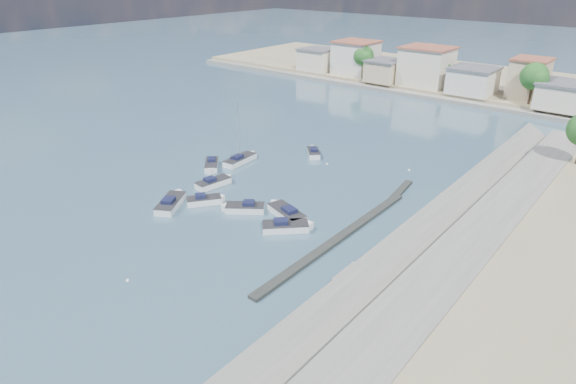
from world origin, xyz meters
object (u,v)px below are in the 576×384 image
at_px(motorboat_a, 171,202).
at_px(motorboat_h, 288,227).
at_px(motorboat_f, 313,153).
at_px(motorboat_g, 212,165).
at_px(sailboat, 241,159).
at_px(motorboat_b, 206,200).
at_px(motorboat_d, 243,208).
at_px(motorboat_c, 285,212).
at_px(motorboat_e, 215,183).

xyz_separation_m(motorboat_a, motorboat_h, (14.31, 4.17, -0.00)).
relative_size(motorboat_f, motorboat_g, 0.89).
bearing_deg(sailboat, motorboat_g, -110.37).
xyz_separation_m(motorboat_b, motorboat_d, (4.80, 1.33, -0.00)).
distance_m(motorboat_b, motorboat_d, 4.98).
relative_size(motorboat_a, motorboat_g, 1.27).
bearing_deg(motorboat_g, motorboat_h, -19.22).
height_order(motorboat_c, motorboat_h, same).
bearing_deg(motorboat_e, motorboat_f, 79.34).
height_order(motorboat_b, motorboat_f, same).
relative_size(motorboat_e, sailboat, 0.58).
bearing_deg(motorboat_d, motorboat_h, -0.90).
relative_size(motorboat_e, motorboat_f, 1.33).
xyz_separation_m(motorboat_f, motorboat_h, (11.44, -19.90, 0.00)).
xyz_separation_m(motorboat_c, motorboat_f, (-9.11, 17.49, -0.00)).
bearing_deg(motorboat_a, motorboat_h, 16.25).
bearing_deg(sailboat, motorboat_b, -63.16).
relative_size(motorboat_c, motorboat_f, 1.50).
height_order(motorboat_e, motorboat_h, same).
bearing_deg(motorboat_h, motorboat_g, 160.78).
height_order(motorboat_b, motorboat_e, same).
bearing_deg(motorboat_e, motorboat_h, -11.61).
bearing_deg(motorboat_f, motorboat_e, -100.66).
relative_size(motorboat_a, motorboat_d, 1.22).
bearing_deg(motorboat_f, motorboat_b, -90.33).
height_order(motorboat_a, motorboat_f, same).
bearing_deg(motorboat_f, sailboat, -125.35).
relative_size(motorboat_a, motorboat_b, 1.33).
bearing_deg(motorboat_c, motorboat_f, 117.52).
xyz_separation_m(motorboat_g, sailboat, (1.58, 4.27, 0.04)).
xyz_separation_m(motorboat_c, motorboat_h, (2.33, -2.41, -0.00)).
distance_m(motorboat_a, motorboat_e, 7.18).
distance_m(motorboat_a, motorboat_d, 8.67).
height_order(motorboat_a, motorboat_g, same).
distance_m(motorboat_a, motorboat_g, 12.02).
bearing_deg(motorboat_h, motorboat_b, -173.95).
bearing_deg(motorboat_f, motorboat_d, -76.71).
distance_m(motorboat_a, motorboat_f, 24.24).
distance_m(motorboat_e, motorboat_h, 14.93).
bearing_deg(sailboat, motorboat_e, -68.63).
relative_size(motorboat_c, motorboat_d, 1.28).
relative_size(motorboat_a, motorboat_c, 0.95).
distance_m(motorboat_f, motorboat_h, 22.96).
xyz_separation_m(motorboat_f, sailboat, (-6.31, -8.90, 0.04)).
relative_size(motorboat_d, motorboat_f, 1.17).
bearing_deg(motorboat_e, motorboat_g, 141.61).
bearing_deg(motorboat_b, motorboat_c, 21.53).
distance_m(motorboat_d, motorboat_f, 20.34).
relative_size(motorboat_e, motorboat_h, 1.07).
bearing_deg(motorboat_c, motorboat_d, -152.51).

